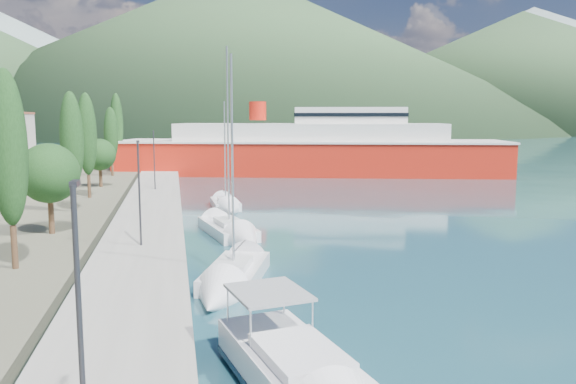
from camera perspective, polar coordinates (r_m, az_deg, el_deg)
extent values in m
plane|color=#1C4651|center=(140.76, -8.67, 4.12)|extent=(1400.00, 1400.00, 0.00)
cube|color=gray|center=(47.03, -13.80, -2.16)|extent=(5.00, 88.00, 0.80)
cone|color=gray|center=(710.47, -4.54, 14.11)|extent=(760.00, 760.00, 180.00)
cone|color=gray|center=(755.64, 23.45, 11.61)|extent=(640.00, 640.00, 140.00)
cone|color=#304C2D|center=(425.84, -5.26, 14.14)|extent=(480.00, 480.00, 115.00)
cone|color=#304C2D|center=(482.63, 22.58, 11.33)|extent=(420.00, 420.00, 90.00)
cylinder|color=#47301E|center=(31.02, -26.04, -5.06)|extent=(0.30, 0.30, 2.16)
ellipsoid|color=#193C17|center=(30.40, -26.57, 4.03)|extent=(1.80, 1.80, 7.67)
cylinder|color=#47301E|center=(39.31, -22.92, -2.20)|extent=(0.36, 0.36, 2.40)
sphere|color=#193C17|center=(38.98, -23.12, 1.77)|extent=(3.84, 3.84, 3.84)
cylinder|color=#47301E|center=(47.93, -20.85, -0.62)|extent=(0.30, 0.30, 2.10)
ellipsoid|color=#193C17|center=(47.54, -21.12, 5.07)|extent=(1.80, 1.80, 7.43)
cylinder|color=#47301E|center=(55.77, -19.55, 0.54)|extent=(0.30, 0.30, 2.15)
ellipsoid|color=#193C17|center=(55.43, -19.77, 5.56)|extent=(1.80, 1.80, 7.62)
cylinder|color=#47301E|center=(64.23, -18.50, 1.45)|extent=(0.36, 0.36, 2.14)
sphere|color=#193C17|center=(64.04, -18.59, 3.62)|extent=(3.43, 3.43, 3.43)
cylinder|color=#47301E|center=(76.19, -17.41, 2.31)|extent=(0.30, 0.30, 1.95)
ellipsoid|color=#193C17|center=(75.95, -17.55, 5.64)|extent=(1.80, 1.80, 6.91)
cylinder|color=#47301E|center=(84.05, -16.88, 2.95)|extent=(0.30, 0.30, 2.41)
ellipsoid|color=#193C17|center=(83.83, -17.02, 6.67)|extent=(1.80, 1.80, 8.53)
cylinder|color=#2D2D33|center=(12.70, -20.38, -12.89)|extent=(0.12, 0.12, 6.00)
cube|color=#2D2D33|center=(12.26, -20.84, 0.81)|extent=(0.15, 0.50, 0.12)
cylinder|color=#2D2D33|center=(33.28, -14.86, -0.20)|extent=(0.12, 0.12, 6.00)
cube|color=#2D2D33|center=(33.27, -15.01, 4.98)|extent=(0.15, 0.50, 0.12)
cylinder|color=#2D2D33|center=(59.46, -13.43, 3.14)|extent=(0.12, 0.12, 6.00)
cube|color=#2D2D33|center=(59.57, -13.51, 6.03)|extent=(0.15, 0.50, 0.12)
cube|color=silver|center=(17.62, 0.14, -17.26)|extent=(3.79, 6.87, 1.09)
cube|color=black|center=(17.83, 0.14, -18.71)|extent=(3.85, 6.95, 0.22)
cube|color=silver|center=(16.67, 1.24, -16.15)|extent=(2.63, 3.51, 0.40)
cube|color=gray|center=(18.48, -1.99, -10.14)|extent=(2.74, 3.08, 0.10)
cube|color=silver|center=(28.72, -5.35, -8.39)|extent=(4.36, 6.63, 0.98)
cube|color=silver|center=(28.16, -5.55, -7.33)|extent=(2.22, 2.81, 0.38)
cylinder|color=silver|center=(27.31, -5.68, 2.93)|extent=(0.12, 0.12, 10.39)
cone|color=silver|center=(25.06, -7.33, -10.81)|extent=(3.30, 3.53, 2.52)
cube|color=silver|center=(39.82, -6.18, -3.90)|extent=(3.85, 7.39, 0.99)
cube|color=silver|center=(39.25, -6.00, -3.08)|extent=(2.04, 3.05, 0.39)
cylinder|color=silver|center=(38.61, -6.12, 5.57)|extent=(0.12, 0.12, 12.14)
cone|color=silver|center=(35.62, -4.12, -5.24)|extent=(3.12, 3.71, 2.54)
cube|color=silver|center=(51.58, -6.39, -1.32)|extent=(2.44, 5.27, 0.89)
cube|color=silver|center=(51.15, -6.35, -0.72)|extent=(1.43, 2.12, 0.35)
cylinder|color=silver|center=(50.71, -6.43, 4.11)|extent=(0.12, 0.12, 8.91)
cone|color=silver|center=(48.32, -5.91, -1.91)|extent=(2.35, 2.50, 2.28)
cube|color=red|center=(82.04, 2.24, 3.30)|extent=(56.40, 25.88, 5.35)
cube|color=silver|center=(81.89, 2.25, 5.16)|extent=(56.87, 26.32, 0.29)
cube|color=silver|center=(81.85, 2.26, 5.97)|extent=(39.35, 19.40, 2.86)
cube|color=silver|center=(81.84, 6.31, 7.73)|extent=(16.84, 11.00, 2.29)
cylinder|color=red|center=(82.42, -3.10, 8.23)|extent=(2.48, 2.48, 2.67)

